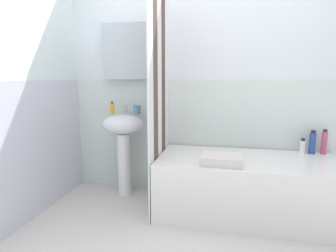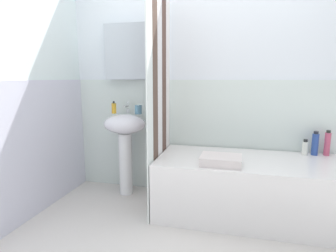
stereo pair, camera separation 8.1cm
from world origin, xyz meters
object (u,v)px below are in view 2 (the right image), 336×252
at_px(toothbrush_cup, 138,110).
at_px(shampoo_bottle, 305,148).
at_px(soap_dispenser, 114,108).
at_px(sink, 125,136).
at_px(bathtub, 248,188).
at_px(towel_folded, 221,160).
at_px(lotion_bottle, 327,143).
at_px(body_wash_bottle, 315,144).

height_order(toothbrush_cup, shampoo_bottle, toothbrush_cup).
bearing_deg(toothbrush_cup, soap_dispenser, -176.42).
bearing_deg(sink, shampoo_bottle, 3.16).
relative_size(sink, bathtub, 0.54).
relative_size(shampoo_bottle, towel_folded, 0.45).
xyz_separation_m(shampoo_bottle, towel_folded, (-0.73, -0.48, -0.03)).
relative_size(toothbrush_cup, lotion_bottle, 0.38).
bearing_deg(bathtub, soap_dispenser, 170.79).
height_order(soap_dispenser, bathtub, soap_dispenser).
bearing_deg(sink, bathtub, -8.35).
distance_m(sink, bathtub, 1.30).
xyz_separation_m(lotion_bottle, shampoo_bottle, (-0.19, -0.03, -0.04)).
height_order(bathtub, lotion_bottle, lotion_bottle).
relative_size(soap_dispenser, shampoo_bottle, 0.88).
bearing_deg(soap_dispenser, lotion_bottle, 2.34).
bearing_deg(body_wash_bottle, shampoo_bottle, -168.58).
relative_size(soap_dispenser, toothbrush_cup, 1.44).
relative_size(toothbrush_cup, towel_folded, 0.27).
relative_size(lotion_bottle, towel_folded, 0.71).
bearing_deg(bathtub, lotion_bottle, 23.77).
bearing_deg(body_wash_bottle, towel_folded, -148.85).
relative_size(sink, toothbrush_cup, 9.43).
bearing_deg(shampoo_bottle, towel_folded, -146.92).
height_order(sink, lotion_bottle, sink).
bearing_deg(bathtub, body_wash_bottle, 26.52).
height_order(soap_dispenser, toothbrush_cup, soap_dispenser).
distance_m(soap_dispenser, lotion_bottle, 2.08).
distance_m(soap_dispenser, body_wash_bottle, 1.98).
distance_m(body_wash_bottle, shampoo_bottle, 0.10).
height_order(toothbrush_cup, body_wash_bottle, toothbrush_cup).
bearing_deg(lotion_bottle, shampoo_bottle, -171.46).
bearing_deg(body_wash_bottle, lotion_bottle, 6.12).
bearing_deg(toothbrush_cup, lotion_bottle, 2.16).
height_order(bathtub, body_wash_bottle, body_wash_bottle).
bearing_deg(sink, lotion_bottle, 3.69).
bearing_deg(shampoo_bottle, body_wash_bottle, 11.42).
height_order(toothbrush_cup, bathtub, toothbrush_cup).
xyz_separation_m(toothbrush_cup, shampoo_bottle, (1.60, 0.04, -0.31)).
height_order(bathtub, shampoo_bottle, shampoo_bottle).
bearing_deg(lotion_bottle, toothbrush_cup, -177.84).
bearing_deg(toothbrush_cup, bathtub, -12.18).
height_order(soap_dispenser, lotion_bottle, soap_dispenser).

